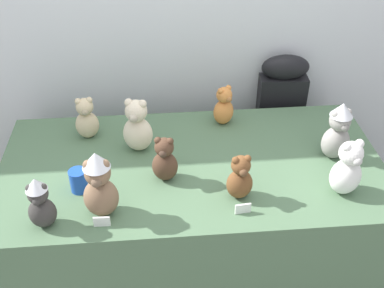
{
  "coord_description": "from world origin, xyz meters",
  "views": [
    {
      "loc": [
        -0.16,
        -1.54,
        2.23
      ],
      "look_at": [
        0.0,
        0.25,
        0.9
      ],
      "focal_mm": 43.99,
      "sensor_mm": 36.0,
      "label": 1
    }
  ],
  "objects": [
    {
      "name": "wall_back",
      "position": [
        0.0,
        0.97,
        1.3
      ],
      "size": [
        7.0,
        0.08,
        2.6
      ],
      "primitive_type": "cube",
      "color": "silver",
      "rests_on": "ground_plane"
    },
    {
      "name": "display_table",
      "position": [
        0.0,
        0.25,
        0.39
      ],
      "size": [
        1.88,
        0.94,
        0.78
      ],
      "primitive_type": "cube",
      "color": "#4C6B4C",
      "rests_on": "ground_plane"
    },
    {
      "name": "instrument_case",
      "position": [
        0.6,
        0.85,
        0.53
      ],
      "size": [
        0.29,
        0.13,
        1.05
      ],
      "rotation": [
        0.0,
        0.0,
        -0.05
      ],
      "color": "black",
      "rests_on": "ground_plane"
    },
    {
      "name": "teddy_bear_cream",
      "position": [
        -0.26,
        0.4,
        0.91
      ],
      "size": [
        0.18,
        0.16,
        0.29
      ],
      "rotation": [
        0.0,
        0.0,
        -0.25
      ],
      "color": "beige",
      "rests_on": "display_table"
    },
    {
      "name": "teddy_bear_charcoal",
      "position": [
        -0.65,
        -0.1,
        0.9
      ],
      "size": [
        0.12,
        0.1,
        0.25
      ],
      "rotation": [
        0.0,
        0.0,
        0.02
      ],
      "color": "#383533",
      "rests_on": "display_table"
    },
    {
      "name": "teddy_bear_chestnut",
      "position": [
        0.19,
        -0.01,
        0.89
      ],
      "size": [
        0.13,
        0.11,
        0.23
      ],
      "rotation": [
        0.0,
        0.0,
        0.1
      ],
      "color": "brown",
      "rests_on": "display_table"
    },
    {
      "name": "teddy_bear_cocoa",
      "position": [
        -0.13,
        0.15,
        0.89
      ],
      "size": [
        0.14,
        0.12,
        0.24
      ],
      "rotation": [
        0.0,
        0.0,
        -0.19
      ],
      "color": "#4C3323",
      "rests_on": "display_table"
    },
    {
      "name": "teddy_bear_snow",
      "position": [
        0.66,
        -0.01,
        0.91
      ],
      "size": [
        0.17,
        0.15,
        0.28
      ],
      "rotation": [
        0.0,
        0.0,
        0.25
      ],
      "color": "white",
      "rests_on": "display_table"
    },
    {
      "name": "teddy_bear_ash",
      "position": [
        0.71,
        0.25,
        0.93
      ],
      "size": [
        0.16,
        0.15,
        0.31
      ],
      "rotation": [
        0.0,
        0.0,
        0.21
      ],
      "color": "gray",
      "rests_on": "display_table"
    },
    {
      "name": "teddy_bear_sand",
      "position": [
        -0.52,
        0.53,
        0.89
      ],
      "size": [
        0.13,
        0.12,
        0.24
      ],
      "rotation": [
        0.0,
        0.0,
        0.13
      ],
      "color": "#CCB78E",
      "rests_on": "display_table"
    },
    {
      "name": "teddy_bear_mocha",
      "position": [
        -0.41,
        -0.06,
        0.94
      ],
      "size": [
        0.15,
        0.13,
        0.33
      ],
      "rotation": [
        0.0,
        0.0,
        -0.04
      ],
      "color": "#7F6047",
      "rests_on": "display_table"
    },
    {
      "name": "teddy_bear_ginger",
      "position": [
        0.2,
        0.59,
        0.89
      ],
      "size": [
        0.15,
        0.14,
        0.23
      ],
      "rotation": [
        0.0,
        0.0,
        0.55
      ],
      "color": "#D17F3D",
      "rests_on": "display_table"
    },
    {
      "name": "party_cup_blue",
      "position": [
        -0.53,
        0.1,
        0.83
      ],
      "size": [
        0.08,
        0.08,
        0.11
      ],
      "primitive_type": "cylinder",
      "color": "blue",
      "rests_on": "display_table"
    },
    {
      "name": "name_card_front_left",
      "position": [
        -0.41,
        -0.13,
        0.8
      ],
      "size": [
        0.07,
        0.01,
        0.05
      ],
      "primitive_type": "cube",
      "rotation": [
        0.0,
        0.0,
        -0.02
      ],
      "color": "white",
      "rests_on": "display_table"
    },
    {
      "name": "name_card_front_middle",
      "position": [
        0.19,
        -0.11,
        0.8
      ],
      "size": [
        0.07,
        0.02,
        0.05
      ],
      "primitive_type": "cube",
      "rotation": [
        0.0,
        0.0,
        0.11
      ],
      "color": "white",
      "rests_on": "display_table"
    }
  ]
}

